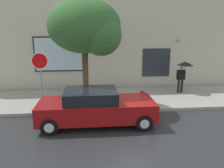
% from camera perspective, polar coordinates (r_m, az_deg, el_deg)
% --- Properties ---
extents(ground_plane, '(60.00, 60.00, 0.00)m').
position_cam_1_polar(ground_plane, '(9.41, 3.66, -9.66)').
color(ground_plane, '#282B2D').
extents(sidewalk, '(20.00, 4.00, 0.15)m').
position_cam_1_polar(sidewalk, '(12.17, 1.39, -3.78)').
color(sidewalk, gray).
rests_on(sidewalk, ground).
extents(building_facade, '(20.00, 0.67, 7.00)m').
position_cam_1_polar(building_facade, '(14.10, 0.09, 12.69)').
color(building_facade, beige).
rests_on(building_facade, ground).
extents(parked_car, '(4.59, 1.94, 1.43)m').
position_cam_1_polar(parked_car, '(8.99, -4.20, -5.92)').
color(parked_car, maroon).
rests_on(parked_car, ground).
extents(fire_hydrant, '(0.30, 0.44, 0.74)m').
position_cam_1_polar(fire_hydrant, '(10.96, 7.66, -3.50)').
color(fire_hydrant, red).
rests_on(fire_hydrant, sidewalk).
extents(pedestrian_with_umbrella, '(0.93, 0.93, 1.83)m').
position_cam_1_polar(pedestrian_with_umbrella, '(13.47, 17.93, 3.87)').
color(pedestrian_with_umbrella, black).
rests_on(pedestrian_with_umbrella, sidewalk).
extents(street_tree, '(3.36, 2.86, 5.03)m').
position_cam_1_polar(street_tree, '(10.48, -6.29, 14.09)').
color(street_tree, '#4C3823').
rests_on(street_tree, sidewalk).
extents(stop_sign, '(0.76, 0.10, 2.64)m').
position_cam_1_polar(stop_sign, '(10.39, -17.90, 3.52)').
color(stop_sign, gray).
rests_on(stop_sign, sidewalk).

